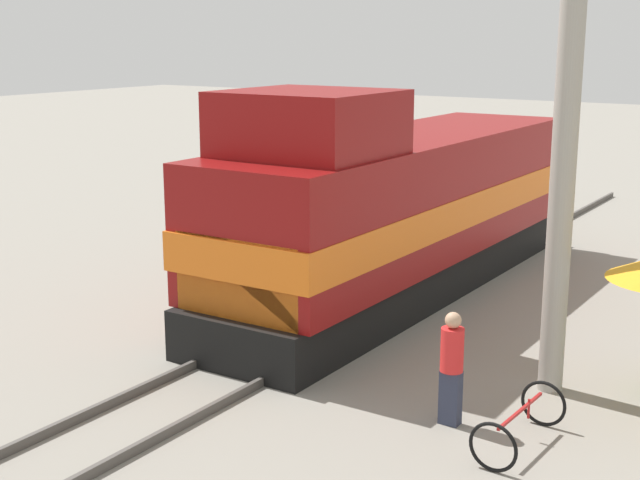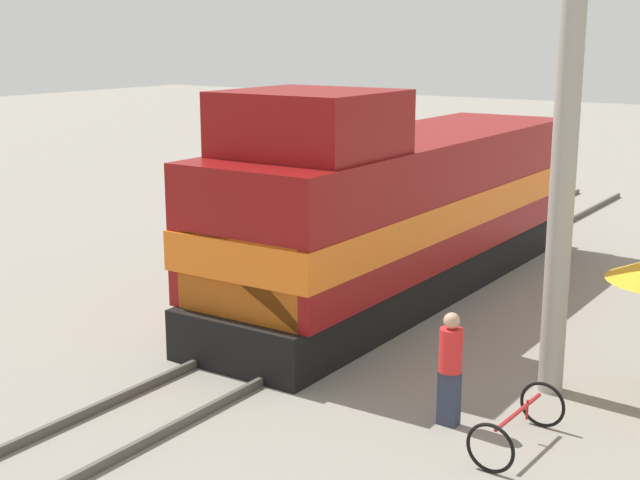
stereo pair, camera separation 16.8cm
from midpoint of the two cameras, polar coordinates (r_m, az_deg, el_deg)
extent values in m
plane|color=gray|center=(17.60, 0.39, -5.49)|extent=(120.00, 120.00, 0.00)
cube|color=#4C4742|center=(17.96, -1.55, -4.86)|extent=(0.08, 34.70, 0.15)
cube|color=#4C4742|center=(17.22, 2.40, -5.67)|extent=(0.08, 34.70, 0.15)
cube|color=black|center=(19.93, 5.02, -1.93)|extent=(2.76, 12.37, 0.92)
cube|color=maroon|center=(19.56, 5.12, 2.97)|extent=(3.00, 11.88, 2.54)
cube|color=orange|center=(19.60, 5.11, 2.24)|extent=(3.04, 12.00, 0.70)
cube|color=orange|center=(15.49, -3.80, -1.88)|extent=(2.55, 1.73, 1.40)
cube|color=maroon|center=(16.15, -1.01, 7.50)|extent=(2.82, 2.72, 1.16)
cylinder|color=#9E998E|center=(13.96, 15.43, 11.92)|extent=(0.39, 0.39, 10.88)
cube|color=#2D3347|center=(13.36, 7.99, -9.95)|extent=(0.30, 0.20, 0.83)
cylinder|color=red|center=(13.09, 8.09, -6.97)|extent=(0.34, 0.34, 0.65)
sphere|color=tan|center=(12.95, 8.15, -5.11)|extent=(0.24, 0.24, 0.24)
torus|color=black|center=(13.58, 13.76, -10.13)|extent=(0.69, 0.08, 0.69)
torus|color=black|center=(12.13, 10.62, -12.90)|extent=(0.69, 0.08, 0.69)
cube|color=#A51919|center=(12.76, 12.33, -10.63)|extent=(0.10, 1.47, 0.04)
cylinder|color=#A51919|center=(13.05, 12.85, -10.49)|extent=(0.04, 0.04, 0.29)
camera|label=1|loc=(0.08, -90.33, -0.08)|focal=50.00mm
camera|label=2|loc=(0.08, 89.67, 0.08)|focal=50.00mm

